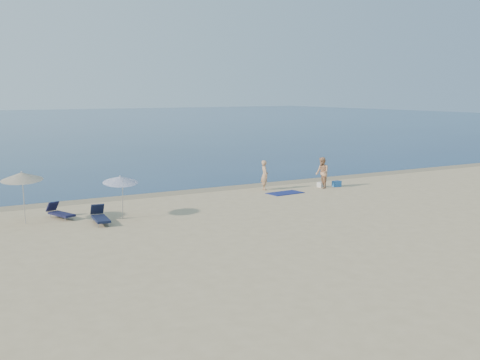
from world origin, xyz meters
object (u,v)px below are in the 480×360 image
object	(u,v)px
person_left	(265,175)
blue_cooler	(337,184)
umbrella_near	(120,180)
person_right	(322,173)

from	to	relation	value
person_left	blue_cooler	distance (m)	4.67
person_left	umbrella_near	size ratio (longest dim) A/B	0.84
person_left	blue_cooler	world-z (taller)	person_left
person_left	person_right	size ratio (longest dim) A/B	0.94
person_left	umbrella_near	distance (m)	10.56
person_right	umbrella_near	xyz separation A→B (m)	(-13.33, -2.11, 0.86)
person_right	blue_cooler	xyz separation A→B (m)	(1.11, -0.03, -0.76)
person_right	umbrella_near	distance (m)	13.52
person_left	umbrella_near	world-z (taller)	umbrella_near
person_left	umbrella_near	xyz separation A→B (m)	(-9.98, -3.31, 0.91)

